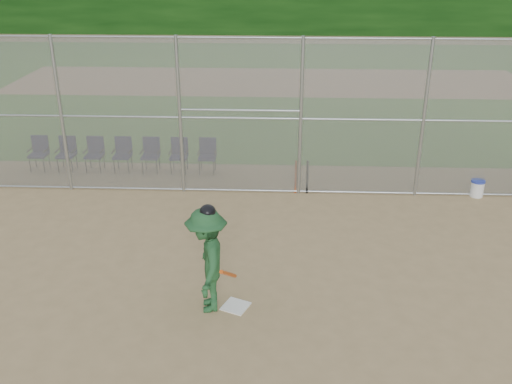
{
  "coord_description": "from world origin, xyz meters",
  "views": [
    {
      "loc": [
        0.47,
        -8.64,
        5.98
      ],
      "look_at": [
        0.0,
        2.5,
        1.1
      ],
      "focal_mm": 40.0,
      "sensor_mm": 36.0,
      "label": 1
    }
  ],
  "objects_px": {
    "batter_at_plate": "(207,260)",
    "water_cooler": "(477,188)",
    "home_plate": "(236,306)",
    "chair_0": "(38,154)"
  },
  "relations": [
    {
      "from": "home_plate",
      "to": "batter_at_plate",
      "type": "relative_size",
      "value": 0.21
    },
    {
      "from": "water_cooler",
      "to": "chair_0",
      "type": "distance_m",
      "value": 12.01
    },
    {
      "from": "batter_at_plate",
      "to": "water_cooler",
      "type": "xyz_separation_m",
      "value": [
        6.3,
        5.15,
        -0.75
      ]
    },
    {
      "from": "home_plate",
      "to": "batter_at_plate",
      "type": "distance_m",
      "value": 1.08
    },
    {
      "from": "home_plate",
      "to": "water_cooler",
      "type": "xyz_separation_m",
      "value": [
        5.82,
        5.12,
        0.21
      ]
    },
    {
      "from": "home_plate",
      "to": "batter_at_plate",
      "type": "bearing_deg",
      "value": -176.01
    },
    {
      "from": "water_cooler",
      "to": "chair_0",
      "type": "bearing_deg",
      "value": 173.53
    },
    {
      "from": "chair_0",
      "to": "batter_at_plate",
      "type": "bearing_deg",
      "value": -49.12
    },
    {
      "from": "water_cooler",
      "to": "chair_0",
      "type": "height_order",
      "value": "chair_0"
    },
    {
      "from": "home_plate",
      "to": "water_cooler",
      "type": "height_order",
      "value": "water_cooler"
    }
  ]
}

